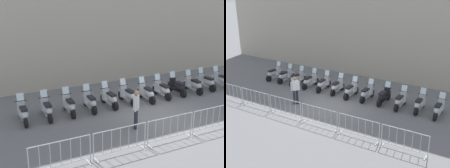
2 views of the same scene
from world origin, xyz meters
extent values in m
plane|color=slate|center=(0.00, 0.00, 0.00)|extent=(120.00, 120.00, 0.00)
cylinder|color=black|center=(-5.55, 3.50, 0.24)|extent=(0.21, 0.49, 0.48)
cylinder|color=black|center=(-5.72, 2.28, 0.24)|extent=(0.21, 0.49, 0.48)
cube|color=#B7BABC|center=(-5.64, 2.89, 0.28)|extent=(0.40, 0.90, 0.10)
ellipsoid|color=#B7BABC|center=(-5.68, 2.61, 0.52)|extent=(0.47, 0.88, 0.40)
cube|color=black|center=(-5.67, 2.64, 0.74)|extent=(0.36, 0.63, 0.10)
cube|color=#B7BABC|center=(-5.58, 3.32, 0.55)|extent=(0.36, 0.19, 0.60)
cylinder|color=black|center=(-5.58, 3.32, 0.88)|extent=(0.56, 0.11, 0.04)
cube|color=silver|center=(-5.57, 3.37, 1.06)|extent=(0.34, 0.18, 0.35)
cube|color=#B7BABC|center=(-5.55, 3.50, 0.51)|extent=(0.24, 0.34, 0.06)
cylinder|color=black|center=(-4.47, 3.37, 0.24)|extent=(0.21, 0.50, 0.48)
cylinder|color=black|center=(-4.66, 2.14, 0.24)|extent=(0.21, 0.50, 0.48)
cube|color=#B7BABC|center=(-4.57, 2.75, 0.28)|extent=(0.41, 0.90, 0.10)
ellipsoid|color=#B7BABC|center=(-4.61, 2.48, 0.52)|extent=(0.48, 0.89, 0.40)
cube|color=black|center=(-4.60, 2.51, 0.74)|extent=(0.37, 0.64, 0.10)
cube|color=#B7BABC|center=(-4.50, 3.18, 0.55)|extent=(0.36, 0.19, 0.60)
cylinder|color=black|center=(-4.50, 3.18, 0.88)|extent=(0.56, 0.12, 0.04)
cube|color=silver|center=(-4.49, 3.23, 1.06)|extent=(0.34, 0.19, 0.35)
cube|color=#B7BABC|center=(-4.47, 3.37, 0.51)|extent=(0.25, 0.35, 0.06)
cylinder|color=black|center=(-3.40, 3.22, 0.24)|extent=(0.21, 0.50, 0.48)
cylinder|color=black|center=(-3.59, 2.00, 0.24)|extent=(0.21, 0.50, 0.48)
cube|color=#B7BABC|center=(-3.49, 2.61, 0.28)|extent=(0.40, 0.90, 0.10)
ellipsoid|color=#B7BABC|center=(-3.54, 2.33, 0.52)|extent=(0.48, 0.88, 0.40)
cube|color=black|center=(-3.53, 2.36, 0.74)|extent=(0.37, 0.63, 0.10)
cube|color=#B7BABC|center=(-3.43, 3.04, 0.55)|extent=(0.36, 0.19, 0.60)
cylinder|color=black|center=(-3.43, 3.04, 0.88)|extent=(0.56, 0.12, 0.04)
cube|color=silver|center=(-3.42, 3.09, 1.06)|extent=(0.34, 0.19, 0.35)
cube|color=#B7BABC|center=(-3.40, 3.22, 0.51)|extent=(0.24, 0.35, 0.06)
cylinder|color=black|center=(-2.32, 3.11, 0.24)|extent=(0.21, 0.50, 0.48)
cylinder|color=black|center=(-2.52, 1.88, 0.24)|extent=(0.21, 0.50, 0.48)
cube|color=#B7BABC|center=(-2.42, 2.49, 0.28)|extent=(0.41, 0.90, 0.10)
ellipsoid|color=#B7BABC|center=(-2.46, 2.22, 0.52)|extent=(0.49, 0.89, 0.40)
cube|color=black|center=(-2.46, 2.25, 0.74)|extent=(0.37, 0.64, 0.10)
cube|color=#B7BABC|center=(-2.35, 2.92, 0.55)|extent=(0.36, 0.19, 0.60)
cylinder|color=black|center=(-2.35, 2.92, 0.88)|extent=(0.56, 0.12, 0.04)
cube|color=silver|center=(-2.34, 2.97, 1.06)|extent=(0.34, 0.19, 0.35)
cube|color=#B7BABC|center=(-2.32, 3.11, 0.51)|extent=(0.25, 0.35, 0.06)
cylinder|color=black|center=(-1.30, 3.00, 0.24)|extent=(0.17, 0.49, 0.48)
cylinder|color=black|center=(-1.39, 1.76, 0.24)|extent=(0.17, 0.49, 0.48)
cube|color=#B7BABC|center=(-1.34, 2.38, 0.28)|extent=(0.34, 0.89, 0.10)
ellipsoid|color=#B7BABC|center=(-1.36, 2.10, 0.52)|extent=(0.42, 0.86, 0.40)
cube|color=black|center=(-1.36, 2.13, 0.74)|extent=(0.32, 0.62, 0.10)
cube|color=#B7BABC|center=(-1.31, 2.81, 0.55)|extent=(0.35, 0.16, 0.60)
cylinder|color=black|center=(-1.31, 2.81, 0.88)|extent=(0.56, 0.07, 0.04)
cube|color=silver|center=(-1.31, 2.86, 1.06)|extent=(0.33, 0.16, 0.35)
cube|color=#B7BABC|center=(-1.30, 3.00, 0.51)|extent=(0.22, 0.33, 0.06)
cylinder|color=black|center=(-0.23, 2.88, 0.24)|extent=(0.17, 0.49, 0.48)
cylinder|color=black|center=(-0.31, 1.64, 0.24)|extent=(0.17, 0.49, 0.48)
cube|color=#B7BABC|center=(-0.27, 2.26, 0.28)|extent=(0.34, 0.89, 0.10)
ellipsoid|color=#B7BABC|center=(-0.29, 1.98, 0.52)|extent=(0.42, 0.86, 0.40)
cube|color=black|center=(-0.29, 2.01, 0.74)|extent=(0.32, 0.62, 0.10)
cube|color=#B7BABC|center=(-0.24, 2.69, 0.55)|extent=(0.35, 0.16, 0.60)
cylinder|color=black|center=(-0.24, 2.69, 0.88)|extent=(0.56, 0.08, 0.04)
cube|color=silver|center=(-0.24, 2.74, 1.06)|extent=(0.33, 0.16, 0.35)
cube|color=#B7BABC|center=(-0.23, 2.88, 0.51)|extent=(0.22, 0.33, 0.06)
cylinder|color=black|center=(0.87, 2.62, 0.24)|extent=(0.20, 0.49, 0.48)
cylinder|color=black|center=(0.71, 1.39, 0.24)|extent=(0.20, 0.49, 0.48)
cube|color=#B7BABC|center=(0.79, 2.00, 0.28)|extent=(0.39, 0.90, 0.10)
ellipsoid|color=#B7BABC|center=(0.75, 1.73, 0.52)|extent=(0.47, 0.88, 0.40)
cube|color=black|center=(0.76, 1.76, 0.74)|extent=(0.35, 0.63, 0.10)
cube|color=#B7BABC|center=(0.84, 2.43, 0.55)|extent=(0.36, 0.18, 0.60)
cylinder|color=black|center=(0.84, 2.43, 0.88)|extent=(0.56, 0.11, 0.04)
cube|color=silver|center=(0.85, 2.48, 1.06)|extent=(0.34, 0.18, 0.35)
cube|color=#B7BABC|center=(0.87, 2.62, 0.51)|extent=(0.24, 0.34, 0.06)
cylinder|color=black|center=(1.96, 2.57, 0.24)|extent=(0.21, 0.49, 0.48)
cylinder|color=black|center=(1.78, 1.34, 0.24)|extent=(0.21, 0.49, 0.48)
cube|color=#B7BABC|center=(1.87, 1.95, 0.28)|extent=(0.40, 0.90, 0.10)
ellipsoid|color=#B7BABC|center=(1.83, 1.67, 0.52)|extent=(0.47, 0.88, 0.40)
cube|color=black|center=(1.84, 1.71, 0.74)|extent=(0.36, 0.63, 0.10)
cube|color=#B7BABC|center=(1.93, 2.38, 0.55)|extent=(0.36, 0.19, 0.60)
cylinder|color=black|center=(1.93, 2.38, 0.88)|extent=(0.56, 0.11, 0.04)
cube|color=silver|center=(1.94, 2.43, 1.06)|extent=(0.34, 0.18, 0.35)
cube|color=#B7BABC|center=(1.96, 2.57, 0.51)|extent=(0.24, 0.34, 0.06)
cylinder|color=black|center=(3.05, 2.48, 0.24)|extent=(0.21, 0.50, 0.48)
cylinder|color=black|center=(2.85, 1.26, 0.24)|extent=(0.21, 0.50, 0.48)
cube|color=black|center=(2.95, 1.87, 0.28)|extent=(0.41, 0.90, 0.10)
ellipsoid|color=black|center=(2.91, 1.59, 0.52)|extent=(0.49, 0.89, 0.40)
cube|color=black|center=(2.91, 1.63, 0.74)|extent=(0.37, 0.64, 0.10)
cube|color=black|center=(3.02, 2.30, 0.55)|extent=(0.36, 0.19, 0.60)
cylinder|color=black|center=(3.02, 2.30, 0.88)|extent=(0.56, 0.12, 0.04)
cube|color=silver|center=(3.03, 2.35, 1.06)|extent=(0.34, 0.19, 0.35)
cube|color=black|center=(3.05, 2.48, 0.51)|extent=(0.25, 0.35, 0.06)
cylinder|color=black|center=(4.09, 2.24, 0.24)|extent=(0.20, 0.49, 0.48)
cylinder|color=black|center=(3.92, 1.01, 0.24)|extent=(0.20, 0.49, 0.48)
cube|color=#B7BABC|center=(4.01, 1.62, 0.28)|extent=(0.40, 0.90, 0.10)
ellipsoid|color=#B7BABC|center=(3.97, 1.35, 0.52)|extent=(0.47, 0.88, 0.40)
cube|color=black|center=(3.97, 1.38, 0.74)|extent=(0.36, 0.63, 0.10)
cube|color=#B7BABC|center=(4.07, 2.05, 0.55)|extent=(0.36, 0.19, 0.60)
cylinder|color=black|center=(4.07, 2.05, 0.88)|extent=(0.56, 0.11, 0.04)
cube|color=silver|center=(4.08, 2.10, 1.06)|extent=(0.34, 0.18, 0.35)
cube|color=#B7BABC|center=(4.09, 2.24, 0.51)|extent=(0.24, 0.34, 0.06)
cylinder|color=black|center=(5.17, 2.23, 0.24)|extent=(0.20, 0.49, 0.48)
cylinder|color=black|center=(5.02, 1.00, 0.24)|extent=(0.20, 0.49, 0.48)
cube|color=#B7BABC|center=(5.10, 1.61, 0.28)|extent=(0.38, 0.90, 0.10)
ellipsoid|color=#B7BABC|center=(5.06, 1.34, 0.52)|extent=(0.46, 0.88, 0.40)
cube|color=black|center=(5.07, 1.37, 0.74)|extent=(0.35, 0.63, 0.10)
cube|color=#B7BABC|center=(5.15, 2.04, 0.55)|extent=(0.35, 0.18, 0.60)
cylinder|color=black|center=(5.15, 2.04, 0.88)|extent=(0.56, 0.10, 0.04)
cube|color=silver|center=(5.16, 2.09, 1.06)|extent=(0.33, 0.18, 0.35)
cube|color=#B7BABC|center=(5.17, 2.23, 0.51)|extent=(0.24, 0.34, 0.06)
cylinder|color=black|center=(6.24, 1.97, 0.24)|extent=(0.21, 0.49, 0.48)
cube|color=#B7BABC|center=(6.15, 1.36, 0.28)|extent=(0.40, 0.90, 0.10)
ellipsoid|color=#B7BABC|center=(6.12, 1.08, 0.52)|extent=(0.47, 0.88, 0.40)
cube|color=black|center=(6.12, 1.11, 0.74)|extent=(0.36, 0.63, 0.10)
cube|color=#B7BABC|center=(6.22, 1.79, 0.55)|extent=(0.36, 0.19, 0.60)
cylinder|color=black|center=(6.22, 1.79, 0.88)|extent=(0.56, 0.11, 0.04)
cube|color=silver|center=(6.22, 1.84, 1.06)|extent=(0.34, 0.18, 0.35)
cube|color=#B7BABC|center=(6.24, 1.97, 0.51)|extent=(0.24, 0.34, 0.06)
cube|color=#B2B5B7|center=(-4.82, -1.68, 0.02)|extent=(0.09, 0.44, 0.04)
cylinder|color=#B2B5B7|center=(-6.82, -1.44, 0.53)|extent=(0.04, 0.04, 1.05)
cylinder|color=#B2B5B7|center=(-4.73, -1.69, 0.53)|extent=(0.04, 0.04, 1.05)
cylinder|color=#B2B5B7|center=(-5.78, -1.56, 1.05)|extent=(2.09, 0.29, 0.04)
cylinder|color=#B2B5B7|center=(-5.78, -1.56, 0.18)|extent=(2.09, 0.29, 0.04)
cylinder|color=#B2B5B7|center=(-6.47, -1.48, 0.61)|extent=(0.02, 0.02, 0.87)
cylinder|color=#B2B5B7|center=(-6.12, -1.52, 0.61)|extent=(0.02, 0.02, 0.87)
cylinder|color=#B2B5B7|center=(-5.78, -1.56, 0.61)|extent=(0.02, 0.02, 0.87)
cylinder|color=#B2B5B7|center=(-5.43, -1.61, 0.61)|extent=(0.02, 0.02, 0.87)
cylinder|color=#B2B5B7|center=(-5.08, -1.65, 0.61)|extent=(0.02, 0.02, 0.87)
cube|color=#B2B5B7|center=(-4.53, -1.72, 0.02)|extent=(0.09, 0.44, 0.04)
cube|color=#B2B5B7|center=(-2.62, -1.95, 0.02)|extent=(0.09, 0.44, 0.04)
cylinder|color=#B2B5B7|center=(-4.62, -1.70, 0.53)|extent=(0.04, 0.04, 1.05)
cylinder|color=#B2B5B7|center=(-2.53, -1.96, 0.53)|extent=(0.04, 0.04, 1.05)
cylinder|color=#B2B5B7|center=(-3.57, -1.83, 1.05)|extent=(2.09, 0.29, 0.04)
cylinder|color=#B2B5B7|center=(-3.57, -1.83, 0.18)|extent=(2.09, 0.29, 0.04)
cylinder|color=#B2B5B7|center=(-4.27, -1.75, 0.61)|extent=(0.02, 0.02, 0.87)
cylinder|color=#B2B5B7|center=(-3.92, -1.79, 0.61)|extent=(0.02, 0.02, 0.87)
cylinder|color=#B2B5B7|center=(-3.57, -1.83, 0.61)|extent=(0.02, 0.02, 0.87)
cylinder|color=#B2B5B7|center=(-3.23, -1.87, 0.61)|extent=(0.02, 0.02, 0.87)
cylinder|color=#B2B5B7|center=(-2.88, -1.92, 0.61)|extent=(0.02, 0.02, 0.87)
cube|color=#B2B5B7|center=(-2.33, -1.98, 0.02)|extent=(0.09, 0.44, 0.04)
cube|color=#B2B5B7|center=(-0.41, -2.22, 0.02)|extent=(0.09, 0.44, 0.04)
cylinder|color=#B2B5B7|center=(-2.41, -1.97, 0.53)|extent=(0.04, 0.04, 1.05)
cylinder|color=#B2B5B7|center=(-0.33, -2.23, 0.53)|extent=(0.04, 0.04, 1.05)
cylinder|color=#B2B5B7|center=(-1.37, -2.10, 1.05)|extent=(2.09, 0.29, 0.04)
cylinder|color=#B2B5B7|center=(-1.37, -2.10, 0.18)|extent=(2.09, 0.29, 0.04)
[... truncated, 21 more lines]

